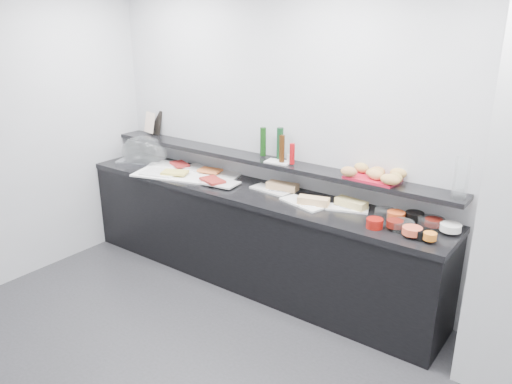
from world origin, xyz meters
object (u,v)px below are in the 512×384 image
Objects in this scene: condiment_tray at (278,162)px; carafe at (461,178)px; framed_print at (156,122)px; cloche_base at (138,161)px; sandwich_plate_mid at (303,203)px; bread_tray at (373,178)px.

carafe reaches higher than condiment_tray.
carafe is at bearing 14.46° from framed_print.
cloche_base is 1.28× the size of carafe.
condiment_tray is (-0.37, 0.18, 0.25)m from sandwich_plate_mid.
bread_tray is at bearing 15.04° from framed_print.
bread_tray is at bearing -4.64° from condiment_tray.
framed_print is 0.64× the size of bread_tray.
carafe reaches higher than sandwich_plate_mid.
sandwich_plate_mid is at bearing -171.16° from carafe.
condiment_tray is at bearing 169.29° from sandwich_plate_mid.
carafe is at bearing -8.39° from condiment_tray.
cloche_base is 1.47× the size of framed_print.
cloche_base reaches higher than sandwich_plate_mid.
cloche_base is 1.69m from condiment_tray.
sandwich_plate_mid is at bearing -152.09° from bread_tray.
cloche_base is 2.55m from bread_tray.
bread_tray is at bearing -15.55° from cloche_base.
bread_tray is 1.36× the size of carafe.
carafe is (3.19, 0.18, 0.38)m from cloche_base.
framed_print is (-0.04, 0.33, 0.36)m from cloche_base.
carafe reaches higher than bread_tray.
framed_print is 0.87× the size of carafe.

